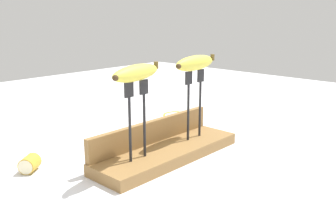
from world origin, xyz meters
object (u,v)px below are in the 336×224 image
at_px(fork_stand_right, 196,99).
at_px(banana_raised_left, 138,73).
at_px(fork_stand_left, 138,114).
at_px(wire_coil, 176,114).
at_px(banana_chunk_near, 29,164).
at_px(banana_raised_right, 196,63).

height_order(fork_stand_right, banana_raised_left, banana_raised_left).
distance_m(fork_stand_right, banana_raised_left, 0.24).
height_order(fork_stand_left, wire_coil, fork_stand_left).
bearing_deg(banana_chunk_near, fork_stand_right, -25.67).
height_order(banana_raised_right, wire_coil, banana_raised_right).
relative_size(fork_stand_left, banana_raised_left, 1.11).
distance_m(banana_raised_left, wire_coil, 0.60).
distance_m(fork_stand_left, wire_coil, 0.56).
height_order(banana_raised_left, banana_chunk_near, banana_raised_left).
height_order(fork_stand_right, wire_coil, fork_stand_right).
bearing_deg(banana_raised_left, wire_coil, 31.76).
relative_size(fork_stand_right, wire_coil, 1.95).
xyz_separation_m(fork_stand_left, banana_chunk_near, (-0.19, 0.20, -0.13)).
relative_size(banana_chunk_near, wire_coil, 0.62).
bearing_deg(banana_chunk_near, banana_raised_right, -25.68).
bearing_deg(banana_raised_left, fork_stand_left, 11.75).
bearing_deg(fork_stand_right, banana_raised_left, -180.00).
xyz_separation_m(banana_raised_right, banana_chunk_near, (-0.41, 0.20, -0.23)).
bearing_deg(fork_stand_right, wire_coil, 50.11).
height_order(fork_stand_right, banana_raised_right, banana_raised_right).
xyz_separation_m(fork_stand_left, banana_raised_left, (-0.00, -0.00, 0.10)).
bearing_deg(banana_chunk_near, fork_stand_left, -46.20).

